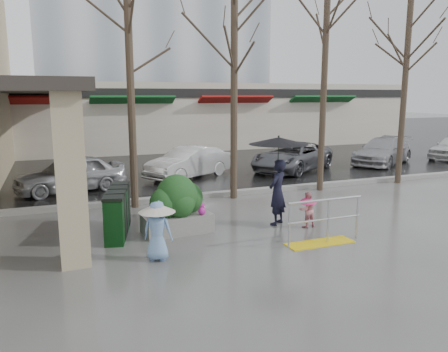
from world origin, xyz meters
TOP-DOWN VIEW (x-y plane):
  - ground at (0.00, 0.00)m, footprint 120.00×120.00m
  - street_asphalt at (0.00, 22.00)m, footprint 120.00×36.00m
  - curb at (0.00, 4.00)m, footprint 120.00×0.30m
  - canopy_slab at (-4.80, 8.00)m, footprint 2.80×18.00m
  - pillar_front at (-3.90, -0.50)m, footprint 0.55×0.55m
  - pillar_back at (-3.90, 6.00)m, footprint 0.55×0.55m
  - storefront_row at (2.00, 17.97)m, footprint 34.00×6.74m
  - handrail at (1.36, -1.20)m, footprint 1.90×0.50m
  - tree_west at (-2.00, 3.60)m, footprint 3.20×3.20m
  - tree_midwest at (1.20, 3.60)m, footprint 3.20×3.20m
  - tree_mideast at (4.50, 3.60)m, footprint 3.20×3.20m
  - tree_east at (8.00, 3.60)m, footprint 3.20×3.20m
  - woman at (1.11, 0.49)m, footprint 1.51×1.51m
  - child_pink at (1.69, -0.02)m, footprint 0.48×0.48m
  - child_blue at (-2.33, -0.82)m, footprint 0.75×0.75m
  - planter at (-1.47, 0.79)m, footprint 1.69×0.99m
  - news_boxes at (-2.83, 1.17)m, footprint 0.92×2.03m
  - car_a at (-3.68, 6.52)m, footprint 3.96×2.40m
  - car_b at (0.87, 7.48)m, footprint 3.99×3.01m
  - car_c at (5.59, 7.40)m, footprint 4.95×4.17m
  - car_d at (10.64, 7.48)m, footprint 4.65×3.66m

SIDE VIEW (x-z plane):
  - ground at x=0.00m, z-range 0.00..0.00m
  - street_asphalt at x=0.00m, z-range 0.00..0.01m
  - curb at x=0.00m, z-range 0.00..0.15m
  - handrail at x=1.36m, z-range -0.14..0.89m
  - child_pink at x=1.69m, z-range 0.06..0.97m
  - news_boxes at x=-2.83m, z-range 0.00..1.11m
  - car_a at x=-3.68m, z-range 0.00..1.26m
  - car_b at x=0.87m, z-range 0.00..1.26m
  - car_c at x=5.59m, z-range 0.00..1.26m
  - car_d at x=10.64m, z-range 0.00..1.26m
  - planter at x=-1.47m, z-range -0.03..1.40m
  - child_blue at x=-2.33m, z-range 0.12..1.35m
  - woman at x=1.11m, z-range 0.35..2.65m
  - pillar_front at x=-3.90m, z-range 0.00..3.50m
  - pillar_back at x=-3.90m, z-range 0.00..3.50m
  - storefront_row at x=2.00m, z-range 0.01..4.01m
  - canopy_slab at x=-4.80m, z-range 3.50..3.75m
  - tree_mideast at x=4.50m, z-range 1.61..8.11m
  - tree_west at x=-2.00m, z-range 1.68..8.48m
  - tree_midwest at x=1.20m, z-range 1.73..8.73m
  - tree_east at x=8.00m, z-range 1.78..8.98m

